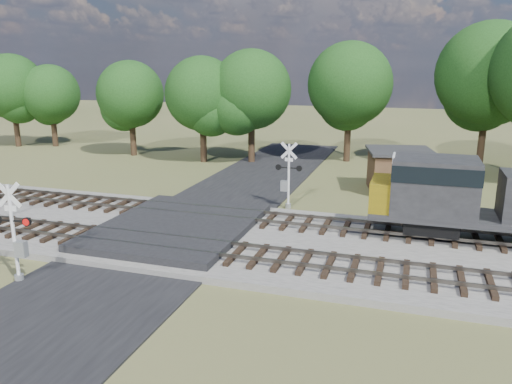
% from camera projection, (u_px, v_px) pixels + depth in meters
% --- Properties ---
extents(ground, '(160.00, 160.00, 0.00)m').
position_uv_depth(ground, '(174.00, 237.00, 24.46)').
color(ground, '#4C542D').
rests_on(ground, ground).
extents(ballast_bed, '(140.00, 10.00, 0.30)m').
position_uv_depth(ballast_bed, '(384.00, 254.00, 21.94)').
color(ballast_bed, gray).
rests_on(ballast_bed, ground).
extents(road, '(7.00, 60.00, 0.08)m').
position_uv_depth(road, '(174.00, 237.00, 24.45)').
color(road, black).
rests_on(road, ground).
extents(crossing_panel, '(7.00, 9.00, 0.62)m').
position_uv_depth(crossing_panel, '(178.00, 228.00, 24.84)').
color(crossing_panel, '#262628').
rests_on(crossing_panel, ground).
extents(track_near, '(140.00, 2.60, 0.33)m').
position_uv_depth(track_near, '(217.00, 251.00, 21.59)').
color(track_near, black).
rests_on(track_near, ballast_bed).
extents(track_far, '(140.00, 2.60, 0.33)m').
position_uv_depth(track_far, '(253.00, 218.00, 26.21)').
color(track_far, black).
rests_on(track_far, ballast_bed).
extents(crossing_signal_near, '(1.62, 0.37, 4.03)m').
position_uv_depth(crossing_signal_near, '(16.00, 241.00, 19.09)').
color(crossing_signal_near, silver).
rests_on(crossing_signal_near, ground).
extents(crossing_signal_far, '(1.59, 0.34, 3.94)m').
position_uv_depth(crossing_signal_far, '(287.00, 181.00, 29.04)').
color(crossing_signal_far, silver).
rests_on(crossing_signal_far, ground).
extents(equipment_shed, '(4.89, 4.89, 2.81)m').
position_uv_depth(equipment_shed, '(399.00, 170.00, 33.03)').
color(equipment_shed, '#4A3220').
rests_on(equipment_shed, ground).
extents(treeline, '(80.76, 12.53, 11.99)m').
position_uv_depth(treeline, '(386.00, 88.00, 39.08)').
color(treeline, black).
rests_on(treeline, ground).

